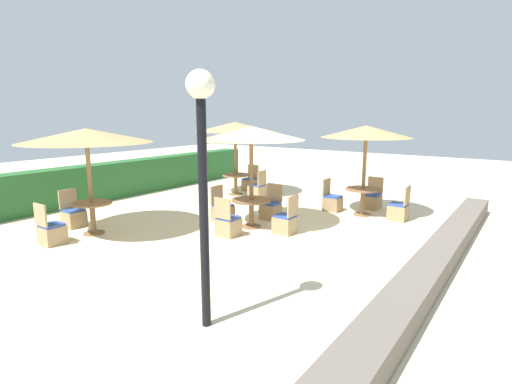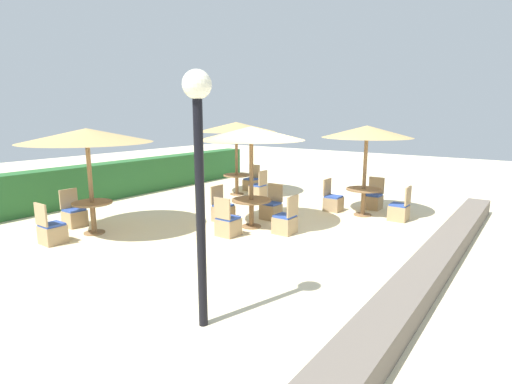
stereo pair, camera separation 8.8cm
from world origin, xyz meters
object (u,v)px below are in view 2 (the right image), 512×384
at_px(round_table_center, 251,206).
at_px(patio_chair_front_right_east, 373,200).
at_px(parasol_center, 251,134).
at_px(patio_chair_front_right_south, 399,211).
at_px(patio_chair_center_north, 223,211).
at_px(patio_chair_back_left_north, 74,216).
at_px(parasol_back_right, 236,127).
at_px(round_table_back_left, 93,210).
at_px(round_table_front_right, 363,195).
at_px(patio_chair_center_west, 228,225).
at_px(patio_chair_back_left_west, 52,232).
at_px(lamp_post, 199,150).
at_px(parasol_front_right, 367,132).
at_px(patio_chair_back_right_east, 251,183).
at_px(patio_chair_center_south, 285,223).
at_px(patio_chair_center_east, 271,209).
at_px(patio_chair_front_right_north, 333,202).
at_px(patio_chair_back_right_south, 258,190).
at_px(parasol_back_left, 87,136).
at_px(round_table_back_right, 237,180).

relative_size(round_table_center, patio_chair_front_right_east, 1.05).
height_order(parasol_center, patio_chair_front_right_south, parasol_center).
height_order(patio_chair_center_north, patio_chair_back_left_north, same).
bearing_deg(parasol_back_right, patio_chair_front_right_south, -91.57).
bearing_deg(parasol_back_right, round_table_back_left, -178.66).
distance_m(patio_chair_center_north, round_table_front_right, 3.90).
bearing_deg(patio_chair_center_north, patio_chair_center_west, 45.81).
height_order(patio_chair_center_west, patio_chair_back_left_west, same).
distance_m(patio_chair_back_left_north, patio_chair_back_left_west, 1.37).
distance_m(lamp_post, patio_chair_center_west, 4.49).
height_order(patio_chair_back_left_north, parasol_front_right, parasol_front_right).
distance_m(patio_chair_center_north, patio_chair_front_right_east, 4.56).
distance_m(patio_chair_center_north, patio_chair_back_left_west, 4.02).
distance_m(patio_chair_center_west, patio_chair_back_right_east, 5.56).
distance_m(patio_chair_front_right_south, patio_chair_front_right_east, 1.35).
bearing_deg(lamp_post, patio_chair_center_south, 17.35).
relative_size(lamp_post, patio_chair_front_right_east, 3.57).
height_order(lamp_post, round_table_back_left, lamp_post).
xyz_separation_m(patio_chair_center_east, parasol_front_right, (1.80, -1.86, 2.04)).
xyz_separation_m(patio_chair_back_right_east, patio_chair_front_right_north, (-1.13, -3.79, 0.00)).
height_order(lamp_post, parasol_back_right, lamp_post).
xyz_separation_m(patio_chair_back_right_east, patio_chair_back_left_north, (-6.42, 0.77, 0.00)).
height_order(parasol_center, parasol_front_right, parasol_center).
xyz_separation_m(round_table_back_left, patio_chair_back_left_west, (-0.97, 0.05, -0.30)).
xyz_separation_m(patio_chair_center_north, patio_chair_back_left_north, (-2.57, 2.69, 0.00)).
bearing_deg(patio_chair_center_west, patio_chair_back_left_west, -135.44).
height_order(parasol_back_right, patio_chair_back_right_south, parasol_back_right).
xyz_separation_m(patio_chair_center_east, round_table_back_left, (-3.57, 2.65, 0.30)).
xyz_separation_m(round_table_center, parasol_back_left, (-2.62, 2.70, 1.75)).
bearing_deg(patio_chair_front_right_north, parasol_back_right, -93.19).
distance_m(round_table_back_left, patio_chair_front_right_north, 6.46).
height_order(patio_chair_center_west, patio_chair_front_right_south, same).
height_order(parasol_back_left, round_table_front_right, parasol_back_left).
distance_m(parasol_center, patio_chair_back_right_south, 4.08).
bearing_deg(patio_chair_center_east, lamp_post, 114.53).
relative_size(parasol_center, patio_chair_center_east, 2.78).
height_order(parasol_back_right, round_table_back_right, parasol_back_right).
height_order(round_table_center, patio_chair_center_north, patio_chair_center_north).
distance_m(patio_chair_center_north, round_table_back_right, 3.49).
distance_m(parasol_center, patio_chair_front_right_east, 4.57).
bearing_deg(patio_chair_center_west, patio_chair_front_right_north, 75.72).
distance_m(patio_chair_center_east, patio_chair_front_right_east, 3.27).
height_order(parasol_center, parasol_back_right, parasol_back_right).
height_order(parasol_back_right, parasol_front_right, parasol_back_right).
height_order(parasol_back_right, patio_chair_back_right_east, parasol_back_right).
bearing_deg(round_table_back_left, round_table_back_right, 1.34).
distance_m(round_table_center, patio_chair_center_south, 1.01).
xyz_separation_m(parasol_back_left, round_table_back_left, (0.00, 0.00, -1.73)).
height_order(parasol_center, patio_chair_back_left_north, parasol_center).
bearing_deg(patio_chair_front_right_south, patio_chair_center_west, 142.68).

